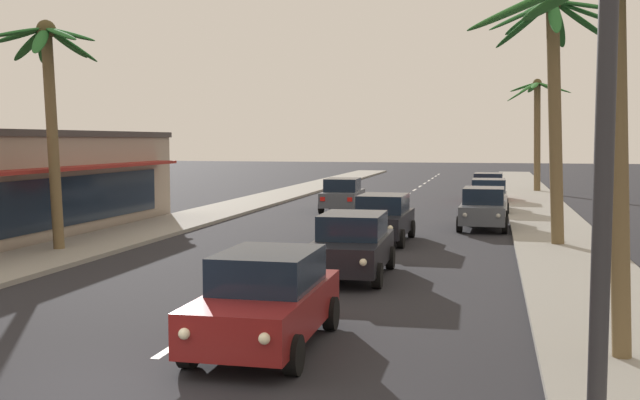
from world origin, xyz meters
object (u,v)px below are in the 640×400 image
traffic_signal_mast (303,2)px  palm_right_farthest (537,114)px  sedan_oncoming_far (343,195)px  sedan_parked_far_kerb (488,187)px  palm_right_second (554,71)px  sedan_lead_at_stop_bar (267,299)px  sedan_parked_mid_kerb (483,208)px  sedan_fifth_in_queue (383,218)px  sedan_third_in_queue (352,245)px  palm_right_nearest (617,51)px  sedan_parked_nearest_kerb (489,196)px  palm_left_second (49,83)px

traffic_signal_mast → palm_right_farthest: (5.21, 44.22, 0.03)m
sedan_oncoming_far → sedan_parked_far_kerb: (7.16, 7.67, 0.00)m
sedan_oncoming_far → palm_right_second: 15.26m
sedan_lead_at_stop_bar → palm_right_farthest: (6.74, 40.81, 4.49)m
palm_right_second → sedan_oncoming_far: bearing=130.1°
sedan_parked_mid_kerb → sedan_fifth_in_queue: bearing=-125.9°
sedan_third_in_queue → sedan_fifth_in_queue: 6.99m
sedan_parked_mid_kerb → palm_right_nearest: palm_right_nearest is taller
palm_right_second → sedan_parked_far_kerb: bearing=96.5°
sedan_lead_at_stop_bar → palm_right_second: bearing=67.3°
palm_right_nearest → sedan_oncoming_far: bearing=110.6°
sedan_fifth_in_queue → palm_right_farthest: bearing=76.0°
sedan_third_in_queue → palm_right_nearest: bearing=-51.3°
palm_right_second → sedan_third_in_queue: bearing=-129.3°
sedan_parked_nearest_kerb → palm_right_farthest: palm_right_farthest is taller
sedan_oncoming_far → sedan_third_in_queue: bearing=-78.0°
sedan_third_in_queue → palm_left_second: bearing=168.8°
sedan_parked_nearest_kerb → palm_left_second: 21.90m
sedan_fifth_in_queue → sedan_oncoming_far: size_ratio=0.99×
sedan_lead_at_stop_bar → sedan_parked_mid_kerb: bearing=79.4°
sedan_parked_nearest_kerb → palm_right_nearest: bearing=-85.5°
sedan_fifth_in_queue → traffic_signal_mast: bearing=-85.1°
sedan_third_in_queue → sedan_parked_mid_kerb: (3.27, 11.76, 0.00)m
palm_right_nearest → sedan_fifth_in_queue: bearing=112.2°
sedan_parked_nearest_kerb → sedan_parked_far_kerb: bearing=90.4°
sedan_oncoming_far → palm_left_second: bearing=-112.0°
palm_right_second → palm_right_nearest: bearing=-90.3°
sedan_lead_at_stop_bar → sedan_oncoming_far: size_ratio=0.99×
palm_left_second → sedan_fifth_in_queue: bearing=26.6°
traffic_signal_mast → sedan_lead_at_stop_bar: size_ratio=2.57×
traffic_signal_mast → sedan_parked_nearest_kerb: size_ratio=2.57×
sedan_third_in_queue → sedan_parked_nearest_kerb: bearing=79.5°
sedan_third_in_queue → sedan_parked_far_kerb: 25.65m
sedan_fifth_in_queue → palm_right_farthest: (6.69, 26.84, 4.49)m
sedan_third_in_queue → sedan_oncoming_far: bearing=102.0°
sedan_lead_at_stop_bar → palm_right_nearest: palm_right_nearest is taller
traffic_signal_mast → sedan_third_in_queue: size_ratio=2.56×
traffic_signal_mast → sedan_third_in_queue: bearing=97.1°
sedan_parked_nearest_kerb → sedan_fifth_in_queue: bearing=-107.4°
traffic_signal_mast → sedan_parked_mid_kerb: size_ratio=2.56×
sedan_parked_nearest_kerb → palm_right_second: (2.08, -11.85, 5.05)m
sedan_third_in_queue → sedan_fifth_in_queue: (-0.19, 6.99, 0.00)m
palm_right_nearest → palm_right_second: palm_right_second is taller
sedan_parked_nearest_kerb → palm_left_second: palm_left_second is taller
sedan_third_in_queue → sedan_parked_nearest_kerb: (3.44, 18.58, 0.00)m
sedan_parked_mid_kerb → palm_right_nearest: 19.16m
palm_right_farthest → traffic_signal_mast: bearing=-96.7°
sedan_lead_at_stop_bar → palm_right_second: size_ratio=0.53×
sedan_fifth_in_queue → sedan_parked_far_kerb: bearing=79.0°
traffic_signal_mast → palm_right_second: palm_right_second is taller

